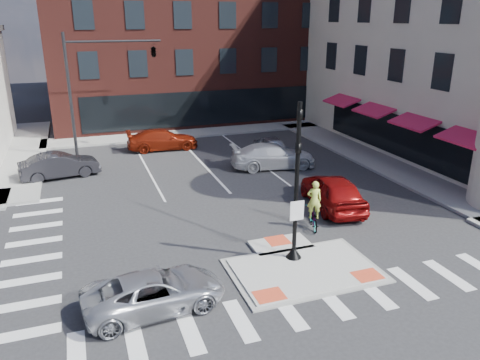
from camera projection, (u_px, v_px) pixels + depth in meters
name	position (u px, v px, depth m)	size (l,w,h in m)	color
ground	(298.00, 265.00, 17.63)	(120.00, 120.00, 0.00)	#28282B
refuge_island	(301.00, 267.00, 17.39)	(5.40, 4.65, 0.13)	gray
sidewalk_e	(381.00, 162.00, 29.92)	(3.00, 24.00, 0.15)	gray
sidewalk_n	(211.00, 131.00, 38.14)	(26.00, 3.00, 0.15)	gray
building_n	(180.00, 29.00, 44.49)	(24.40, 18.40, 15.50)	#4C1C17
building_far_left	(95.00, 49.00, 61.01)	(10.00, 12.00, 10.00)	slate
building_far_right	(188.00, 39.00, 66.57)	(12.00, 12.00, 12.00)	brown
signal_pole	(296.00, 203.00, 17.21)	(0.60, 0.60, 5.98)	black
mast_arm_signal	(131.00, 60.00, 30.52)	(6.10, 2.24, 8.00)	black
silver_suv	(155.00, 291.00, 14.78)	(2.08, 4.51, 1.25)	#BABBC2
red_sedan	(333.00, 191.00, 22.74)	(1.97, 4.90, 1.67)	maroon
white_pickup	(273.00, 156.00, 28.83)	(2.11, 5.20, 1.51)	silver
bg_car_dark	(60.00, 165.00, 27.07)	(1.54, 4.41, 1.45)	#252429
bg_car_silver	(271.00, 145.00, 31.83)	(1.51, 3.74, 1.28)	#B8B9C0
bg_car_red	(162.00, 139.00, 32.89)	(2.00, 4.91, 1.43)	maroon
cyclist	(314.00, 212.00, 20.55)	(1.12, 1.82, 2.18)	#3F3F44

